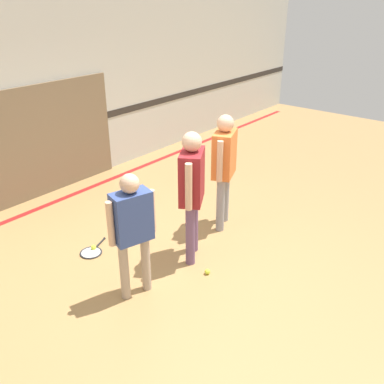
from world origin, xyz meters
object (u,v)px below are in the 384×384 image
object	(u,v)px
person_instructor	(192,183)
person_student_left	(132,223)
tennis_ball_by_spare_racket	(94,247)
tennis_ball_near_instructor	(207,272)
person_student_right	(224,160)
racket_spare_on_floor	(92,252)

from	to	relation	value
person_instructor	person_student_left	bearing A→B (deg)	147.39
person_instructor	tennis_ball_by_spare_racket	distance (m)	1.63
tennis_ball_near_instructor	person_student_right	bearing A→B (deg)	27.47
tennis_ball_near_instructor	tennis_ball_by_spare_racket	xyz separation A→B (m)	(-0.52, 1.47, 0.00)
person_instructor	tennis_ball_by_spare_racket	xyz separation A→B (m)	(-0.70, 1.09, -0.98)
tennis_ball_near_instructor	person_student_left	bearing A→B (deg)	152.54
tennis_ball_near_instructor	tennis_ball_by_spare_racket	distance (m)	1.56
person_student_left	person_student_right	world-z (taller)	person_student_right
person_instructor	person_student_left	world-z (taller)	person_instructor
person_student_left	person_student_right	size ratio (longest dim) A/B	0.89
tennis_ball_near_instructor	tennis_ball_by_spare_racket	world-z (taller)	same
person_instructor	person_student_left	xyz separation A→B (m)	(-0.95, 0.02, -0.12)
person_student_right	tennis_ball_near_instructor	distance (m)	1.55
person_instructor	racket_spare_on_floor	world-z (taller)	person_instructor
person_instructor	racket_spare_on_floor	size ratio (longest dim) A/B	3.05
tennis_ball_near_instructor	person_instructor	bearing A→B (deg)	65.03
tennis_ball_by_spare_racket	person_instructor	bearing A→B (deg)	-57.12
racket_spare_on_floor	tennis_ball_near_instructor	size ratio (longest dim) A/B	8.17
person_instructor	tennis_ball_by_spare_racket	bearing A→B (deg)	91.34
tennis_ball_by_spare_racket	person_student_right	bearing A→B (deg)	-29.67
person_student_left	tennis_ball_near_instructor	distance (m)	1.22
person_student_right	tennis_ball_near_instructor	world-z (taller)	person_student_right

